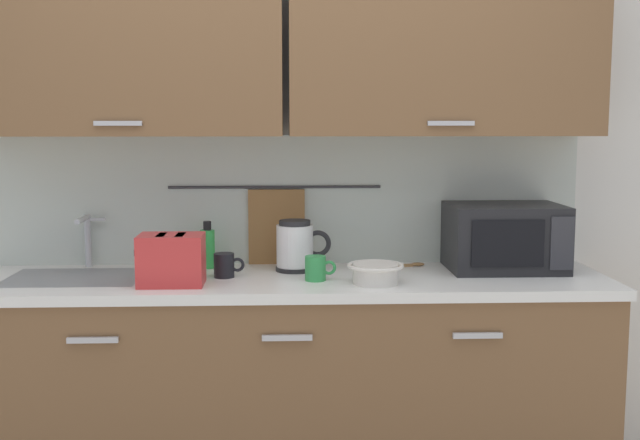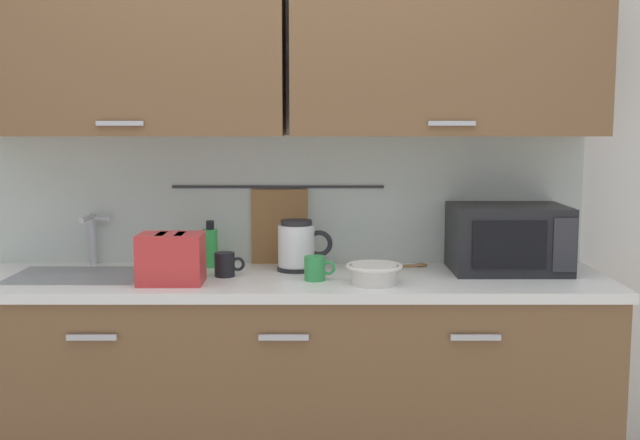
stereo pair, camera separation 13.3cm
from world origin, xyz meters
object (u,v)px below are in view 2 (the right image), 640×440
electric_kettle (298,246)px  dish_soap_bottle (211,247)px  toaster (171,258)px  wooden_spoon (404,266)px  mug_by_kettle (316,268)px  mixing_bowl (374,272)px  microwave (508,238)px  mug_near_sink (226,265)px

electric_kettle → dish_soap_bottle: size_ratio=1.16×
toaster → wooden_spoon: bearing=19.5°
electric_kettle → toaster: (-0.47, -0.26, -0.01)m
dish_soap_bottle → mug_by_kettle: size_ratio=1.63×
mixing_bowl → mug_by_kettle: bearing=162.5°
microwave → mixing_bowl: (-0.56, -0.26, -0.09)m
electric_kettle → mixing_bowl: (0.30, -0.27, -0.06)m
microwave → electric_kettle: size_ratio=2.03×
microwave → dish_soap_bottle: (-1.22, 0.09, -0.05)m
electric_kettle → dish_soap_bottle: 0.37m
dish_soap_bottle → mug_near_sink: dish_soap_bottle is taller
wooden_spoon → mixing_bowl: bearing=-113.9°
mixing_bowl → microwave: bearing=24.8°
mixing_bowl → toaster: 0.77m
microwave → mug_near_sink: bearing=-174.4°
mixing_bowl → wooden_spoon: bearing=66.1°
dish_soap_bottle → mug_by_kettle: (0.44, -0.28, -0.04)m
mug_by_kettle → mug_near_sink: bearing=167.6°
mixing_bowl → wooden_spoon: (0.15, 0.34, -0.04)m
microwave → toaster: (-1.32, -0.25, -0.04)m
toaster → mug_by_kettle: size_ratio=2.13×
dish_soap_bottle → toaster: dish_soap_bottle is taller
microwave → dish_soap_bottle: size_ratio=2.35×
microwave → mixing_bowl: bearing=-155.2°
mug_near_sink → dish_soap_bottle: bearing=113.3°
dish_soap_bottle → mug_by_kettle: dish_soap_bottle is taller
dish_soap_bottle → mug_by_kettle: 0.52m
toaster → mug_by_kettle: 0.55m
dish_soap_bottle → microwave: bearing=-4.1°
mixing_bowl → toaster: size_ratio=0.84×
electric_kettle → toaster: 0.53m
dish_soap_bottle → electric_kettle: bearing=-11.7°
wooden_spoon → mug_by_kettle: bearing=-144.1°
wooden_spoon → dish_soap_bottle: bearing=179.2°
toaster → electric_kettle: bearing=28.9°
mug_near_sink → toaster: (-0.19, -0.13, 0.05)m
microwave → wooden_spoon: (-0.41, 0.08, -0.13)m
dish_soap_bottle → mug_near_sink: (0.09, -0.20, -0.04)m
mixing_bowl → electric_kettle: bearing=137.4°
microwave → mug_by_kettle: 0.81m
dish_soap_bottle → toaster: bearing=-106.9°
dish_soap_bottle → mixing_bowl: bearing=-27.7°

